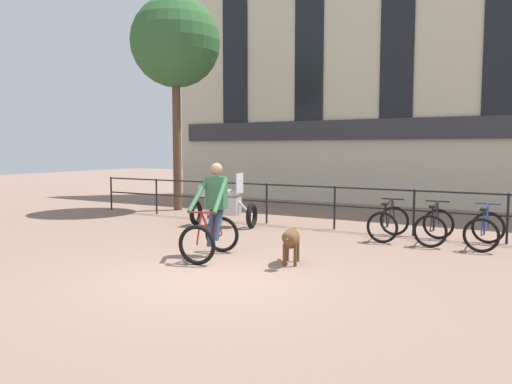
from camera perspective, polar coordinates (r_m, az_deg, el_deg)
ground_plane at (r=7.76m, az=-5.24°, el=-9.66°), size 60.00×60.00×0.00m
canal_railing at (r=12.19m, az=8.98°, el=-0.93°), size 15.05×0.05×1.05m
building_facade at (r=17.90m, az=16.06°, el=14.39°), size 18.00×0.72×9.90m
cyclist_with_bike at (r=9.04m, az=-4.95°, el=-2.62°), size 0.90×1.28×1.70m
dog at (r=8.46m, az=4.00°, el=-5.41°), size 0.46×1.00×0.63m
parked_motorcycle at (r=12.50m, az=-3.82°, el=-1.41°), size 1.72×0.92×1.35m
parked_bicycle_near_lamp at (r=11.16m, az=14.90°, el=-3.41°), size 0.69×1.13×0.86m
parked_bicycle_mid_left at (r=10.95m, az=19.72°, el=-3.69°), size 0.69×1.13×0.86m
parked_bicycle_mid_right at (r=10.83m, az=24.69°, el=-3.96°), size 0.69×1.13×0.86m
tree_canalside_left at (r=16.28m, az=-9.18°, el=16.43°), size 2.78×2.78×6.62m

